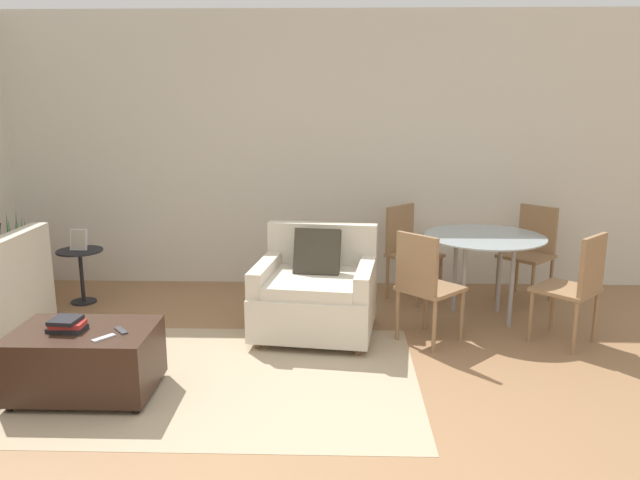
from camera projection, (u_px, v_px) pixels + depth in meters
name	position (u px, v px, depth m)	size (l,w,h in m)	color
ground_plane	(339.00, 454.00, 3.42)	(20.00, 20.00, 0.00)	#936B47
wall_back	(340.00, 152.00, 6.31)	(12.00, 0.06, 2.75)	beige
area_rug	(206.00, 378.00, 4.34)	(2.94, 1.89, 0.01)	tan
armchair	(316.00, 293.00, 5.12)	(1.05, 1.00, 0.87)	beige
ottoman	(86.00, 359.00, 4.06)	(0.90, 0.60, 0.45)	#382319
book_stack	(67.00, 325.00, 3.99)	(0.24, 0.19, 0.09)	black
tv_remote_primary	(104.00, 338.00, 3.87)	(0.12, 0.14, 0.01)	#B7B7BC
tv_remote_secondary	(121.00, 330.00, 3.99)	(0.12, 0.14, 0.01)	#333338
potted_plant	(23.00, 280.00, 5.99)	(0.44, 0.44, 0.88)	maroon
side_table	(81.00, 266.00, 5.87)	(0.42, 0.42, 0.52)	black
picture_frame	(79.00, 240.00, 5.81)	(0.16, 0.07, 0.20)	silver
dining_table	(484.00, 246.00, 5.38)	(1.03, 1.03, 0.75)	#99A8AD
dining_chair_near_left	(424.00, 281.00, 4.85)	(0.59, 0.59, 0.90)	#93704C
dining_chair_near_right	(577.00, 282.00, 4.82)	(0.59, 0.59, 0.90)	#93704C
dining_chair_far_left	(408.00, 246.00, 6.00)	(0.59, 0.59, 0.90)	#93704C
dining_chair_far_right	(531.00, 246.00, 5.97)	(0.59, 0.59, 0.90)	#93704C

